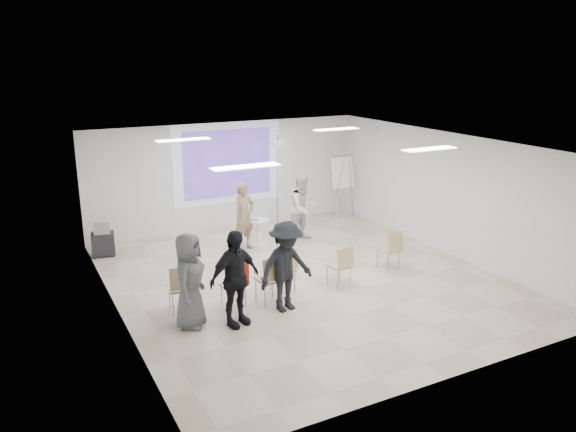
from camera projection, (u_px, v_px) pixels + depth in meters
name	position (u px, v px, depth m)	size (l,w,h in m)	color
floor	(305.00, 281.00, 12.45)	(8.00, 9.00, 0.10)	beige
ceiling	(306.00, 142.00, 11.60)	(8.00, 9.00, 0.10)	white
wall_back	(227.00, 175.00, 15.91)	(8.00, 0.10, 3.00)	silver
wall_left	(111.00, 242.00, 10.23)	(0.10, 9.00, 3.00)	silver
wall_right	(449.00, 193.00, 13.82)	(0.10, 9.00, 3.00)	silver
projection_halo	(228.00, 163.00, 15.75)	(3.20, 0.01, 2.30)	silver
projection_image	(228.00, 163.00, 15.74)	(2.60, 0.01, 1.90)	#5936BA
pedestal_table	(259.00, 231.00, 14.53)	(0.73, 0.73, 0.71)	white
player_left	(244.00, 212.00, 14.07)	(0.72, 0.49, 1.99)	#977A5C
player_right	(303.00, 204.00, 14.80)	(0.95, 0.76, 1.98)	silver
controller_left	(247.00, 197.00, 14.28)	(0.04, 0.11, 0.04)	white
controller_right	(293.00, 190.00, 14.84)	(0.04, 0.11, 0.04)	white
chair_far_left	(181.00, 285.00, 10.66)	(0.50, 0.54, 0.97)	tan
chair_left_mid	(235.00, 282.00, 10.90)	(0.50, 0.53, 0.89)	tan
chair_left_inner	(271.00, 276.00, 11.03)	(0.50, 0.53, 1.01)	tan
chair_center	(285.00, 266.00, 11.59)	(0.49, 0.52, 0.97)	tan
chair_right_inner	(342.00, 263.00, 11.89)	(0.49, 0.51, 0.91)	tan
chair_right_far	(391.00, 247.00, 12.82)	(0.48, 0.51, 0.93)	tan
red_jacket	(237.00, 276.00, 10.72)	(0.49, 0.11, 0.47)	#AB2815
laptop	(268.00, 277.00, 11.13)	(0.37, 0.27, 0.03)	black
audience_left	(235.00, 272.00, 10.06)	(1.21, 0.72, 2.08)	black
audience_mid	(286.00, 261.00, 10.67)	(1.31, 0.72, 2.03)	black
audience_outer	(189.00, 275.00, 10.03)	(0.97, 0.64, 1.98)	#5A5B5F
flipchart_easel	(342.00, 172.00, 16.57)	(0.85, 0.64, 1.97)	#95999E
av_cart	(103.00, 241.00, 13.80)	(0.61, 0.52, 0.81)	black
ceiling_projector	(278.00, 149.00, 13.01)	(0.30, 0.25, 3.00)	white
fluor_panel_nw	(183.00, 140.00, 12.44)	(1.20, 0.30, 0.02)	white
fluor_panel_ne	(336.00, 129.00, 14.21)	(1.20, 0.30, 0.02)	white
fluor_panel_sw	(246.00, 167.00, 9.45)	(1.20, 0.30, 0.02)	white
fluor_panel_se	(429.00, 149.00, 11.23)	(1.20, 0.30, 0.02)	white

